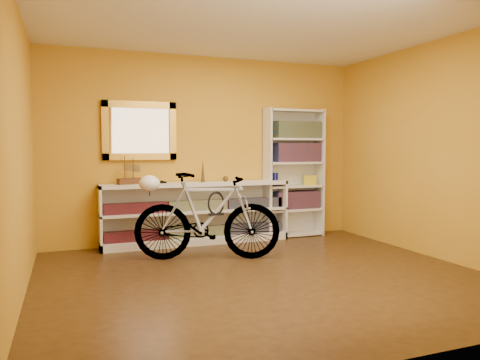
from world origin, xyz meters
name	(u,v)px	position (x,y,z in m)	size (l,w,h in m)	color
floor	(264,277)	(0.00, 0.00, -0.01)	(4.50, 4.00, 0.01)	#311D0D
ceiling	(265,18)	(0.00, 0.00, 2.60)	(4.50, 4.00, 0.01)	silver
back_wall	(207,149)	(0.00, 2.00, 1.30)	(4.50, 0.01, 2.60)	#C0851C
left_wall	(17,150)	(-2.25, 0.00, 1.30)	(0.01, 4.00, 2.60)	#C0851C
right_wall	(439,150)	(2.25, 0.00, 1.30)	(0.01, 4.00, 2.60)	#C0851C
gilt_mirror	(140,131)	(-0.95, 1.97, 1.55)	(0.98, 0.06, 0.78)	#92641A
wall_socket	(265,219)	(0.90, 1.99, 0.25)	(0.09, 0.01, 0.09)	silver
console_unit	(197,213)	(-0.20, 1.81, 0.42)	(2.60, 0.35, 0.85)	silver
cd_row_lower	(198,232)	(-0.20, 1.79, 0.17)	(2.50, 0.13, 0.14)	black
cd_row_upper	(198,205)	(-0.20, 1.79, 0.54)	(2.50, 0.13, 0.14)	navy
model_ship	(129,170)	(-1.12, 1.81, 1.04)	(0.31, 0.12, 0.37)	#422312
toy_car	(162,183)	(-0.68, 1.81, 0.85)	(0.00, 0.00, 0.00)	black
bronze_ornament	(203,171)	(-0.12, 1.81, 1.01)	(0.05, 0.05, 0.32)	brown
decorative_orb	(225,179)	(0.21, 1.81, 0.89)	(0.08, 0.08, 0.08)	brown
bookcase	(294,173)	(1.29, 1.84, 0.95)	(0.90, 0.30, 1.90)	silver
book_row_a	(296,200)	(1.34, 1.84, 0.55)	(0.70, 0.22, 0.26)	maroon
book_row_b	(297,152)	(1.34, 1.84, 1.25)	(0.70, 0.22, 0.28)	maroon
book_row_c	(297,130)	(1.34, 1.84, 1.59)	(0.70, 0.22, 0.25)	#174552
travel_mug	(275,179)	(0.98, 1.82, 0.86)	(0.09, 0.09, 0.19)	#161E97
red_tin	(281,132)	(1.09, 1.87, 1.56)	(0.15, 0.15, 0.19)	maroon
yellow_bag	(310,180)	(1.54, 1.80, 0.84)	(0.19, 0.12, 0.15)	gold
bicycle	(207,216)	(-0.34, 0.90, 0.52)	(1.75, 0.45, 1.03)	silver
helmet	(150,183)	(-0.97, 1.11, 0.91)	(0.25, 0.24, 0.19)	white
u_lock	(216,203)	(-0.24, 0.86, 0.67)	(0.21, 0.21, 0.02)	black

